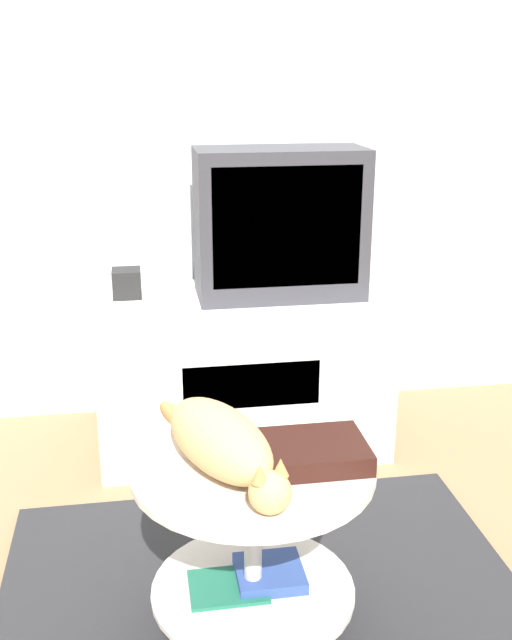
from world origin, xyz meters
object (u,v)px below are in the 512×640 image
object	(u,v)px
speaker	(127,283)
dvd_box	(311,452)
cat	(222,442)
tv	(280,224)

from	to	relation	value
speaker	dvd_box	distance (m)	1.21
speaker	cat	xyz separation A→B (m)	(0.21, -1.13, -0.07)
dvd_box	cat	xyz separation A→B (m)	(-0.21, -0.00, 0.05)
speaker	dvd_box	world-z (taller)	speaker
speaker	dvd_box	bearing A→B (deg)	-69.17
tv	cat	distance (m)	1.15
speaker	cat	distance (m)	1.15
speaker	tv	bearing A→B (deg)	-6.82
tv	dvd_box	xyz separation A→B (m)	(-0.12, -1.06, -0.33)
tv	speaker	bearing A→B (deg)	173.18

